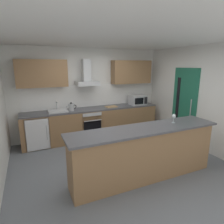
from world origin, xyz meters
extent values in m
cube|color=slate|center=(0.00, 0.00, -0.01)|extent=(5.50, 4.85, 0.02)
cube|color=white|center=(0.00, 0.00, 2.61)|extent=(5.50, 4.85, 0.02)
cube|color=white|center=(0.00, 1.99, 1.30)|extent=(5.50, 0.12, 2.60)
cube|color=white|center=(2.31, 0.00, 1.30)|extent=(0.12, 4.85, 2.60)
cube|color=white|center=(0.00, 1.91, 1.23)|extent=(3.82, 0.02, 0.66)
cube|color=olive|center=(0.00, 1.61, 0.43)|extent=(3.96, 0.60, 0.86)
cube|color=#4C4C51|center=(0.00, 1.61, 0.88)|extent=(3.96, 0.60, 0.04)
cube|color=olive|center=(0.20, -0.78, 0.48)|extent=(2.83, 0.52, 0.97)
cube|color=#4C4C51|center=(0.20, -0.78, 0.99)|extent=(2.93, 0.64, 0.04)
cube|color=olive|center=(-1.32, 1.76, 1.91)|extent=(1.27, 0.32, 0.70)
cube|color=olive|center=(1.32, 1.76, 1.91)|extent=(1.27, 0.32, 0.70)
cube|color=#1E664C|center=(2.23, 0.36, 1.02)|extent=(0.04, 0.85, 2.05)
cube|color=black|center=(2.21, 0.60, 1.13)|extent=(0.01, 0.11, 1.31)
cylinder|color=#B7BABC|center=(2.19, 0.09, 1.02)|extent=(0.03, 0.03, 0.45)
cube|color=slate|center=(-0.14, 1.59, 0.46)|extent=(0.60, 0.56, 0.80)
cube|color=black|center=(-0.14, 1.29, 0.40)|extent=(0.50, 0.02, 0.48)
cube|color=#B7BABC|center=(-0.14, 1.29, 0.80)|extent=(0.54, 0.02, 0.09)
cylinder|color=#B7BABC|center=(-0.14, 1.26, 0.64)|extent=(0.49, 0.02, 0.02)
cube|color=white|center=(-1.58, 1.59, 0.42)|extent=(0.58, 0.56, 0.85)
cube|color=silver|center=(-1.58, 1.30, 0.43)|extent=(0.55, 0.02, 0.80)
cylinder|color=#B7BABC|center=(-1.35, 1.28, 0.47)|extent=(0.02, 0.02, 0.38)
cube|color=#B7BABC|center=(1.46, 1.56, 1.05)|extent=(0.50, 0.36, 0.30)
cube|color=black|center=(1.40, 1.37, 1.05)|extent=(0.30, 0.02, 0.19)
cube|color=black|center=(1.64, 1.37, 1.05)|extent=(0.10, 0.01, 0.21)
cube|color=silver|center=(-1.01, 1.59, 0.92)|extent=(0.50, 0.40, 0.04)
cylinder|color=#B7BABC|center=(-1.01, 1.71, 1.03)|extent=(0.03, 0.03, 0.26)
cylinder|color=#B7BABC|center=(-1.01, 1.63, 1.15)|extent=(0.03, 0.16, 0.03)
cylinder|color=#B7BABC|center=(-0.65, 1.55, 1.00)|extent=(0.15, 0.15, 0.20)
sphere|color=black|center=(-0.65, 1.55, 1.11)|extent=(0.06, 0.06, 0.06)
cone|color=#B7BABC|center=(-0.75, 1.55, 1.04)|extent=(0.09, 0.04, 0.07)
torus|color=black|center=(-0.56, 1.55, 1.01)|extent=(0.11, 0.02, 0.11)
cube|color=#B7BABC|center=(-0.14, 1.69, 1.62)|extent=(0.62, 0.45, 0.12)
cube|color=#B7BABC|center=(-0.14, 1.74, 1.98)|extent=(0.22, 0.22, 0.60)
cylinder|color=silver|center=(0.89, -0.73, 1.01)|extent=(0.07, 0.07, 0.01)
cylinder|color=silver|center=(0.89, -0.73, 1.06)|extent=(0.01, 0.01, 0.09)
ellipsoid|color=silver|center=(0.89, -0.73, 1.14)|extent=(0.08, 0.08, 0.10)
cube|color=tan|center=(0.55, 1.56, 0.91)|extent=(0.35, 0.24, 0.02)
camera|label=1|loc=(-1.70, -3.55, 2.11)|focal=30.55mm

